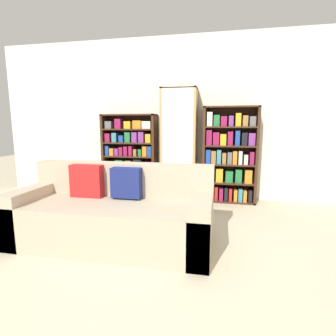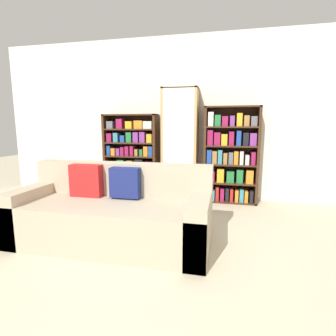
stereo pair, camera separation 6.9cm
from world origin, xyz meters
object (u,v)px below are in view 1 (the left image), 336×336
couch (114,215)px  bookshelf_right (229,156)px  bookshelf_left (131,157)px  wine_bottle (199,198)px  display_cabinet (179,146)px

couch → bookshelf_right: bearing=55.9°
couch → bookshelf_left: bearing=103.8°
bookshelf_right → wine_bottle: (-0.43, -0.41, -0.60)m
bookshelf_left → display_cabinet: bearing=-1.1°
bookshelf_left → wine_bottle: 1.41m
display_cabinet → wine_bottle: display_cabinet is taller
couch → wine_bottle: couch is taller
couch → display_cabinet: (0.41, 1.80, 0.60)m
couch → wine_bottle: (0.79, 1.40, -0.16)m
bookshelf_left → bookshelf_right: size_ratio=0.93×
bookshelf_right → bookshelf_left: bearing=180.0°
couch → bookshelf_right: 2.23m
bookshelf_right → display_cabinet: bearing=-178.9°
bookshelf_left → display_cabinet: (0.86, -0.02, 0.22)m
couch → bookshelf_right: bookshelf_right is taller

